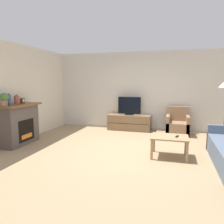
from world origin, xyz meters
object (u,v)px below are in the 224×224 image
armchair (177,125)px  mantel_vase_centre_left (17,100)px  tv (129,107)px  remote (177,136)px  fireplace (20,124)px  potted_plant (4,99)px  coffee_table (170,139)px  tv_stand (129,122)px  mantel_clock (22,101)px  mantel_vase_left (9,100)px

armchair → mantel_vase_centre_left: bearing=-149.0°
tv → armchair: tv is taller
tv → remote: size_ratio=5.09×
fireplace → potted_plant: size_ratio=3.81×
potted_plant → coffee_table: (3.85, 0.58, -0.87)m
coffee_table → remote: remote is taller
potted_plant → tv_stand: bearing=51.1°
fireplace → remote: (4.02, 0.06, -0.07)m
mantel_clock → remote: 4.06m
armchair → fireplace: bearing=-150.0°
mantel_vase_left → remote: 4.10m
mantel_vase_left → coffee_table: 3.96m
mantel_vase_left → coffee_table: size_ratio=0.37×
tv_stand → armchair: 1.62m
mantel_clock → tv_stand: (2.44, 2.39, -0.90)m
fireplace → tv_stand: (2.46, 2.51, -0.29)m
fireplace → mantel_vase_centre_left: 0.66m
fireplace → tv_stand: bearing=45.6°
tv_stand → armchair: armchair is taller
mantel_clock → remote: (4.01, -0.06, -0.68)m
mantel_clock → remote: mantel_clock is taller
potted_plant → tv_stand: potted_plant is taller
tv → remote: 2.93m
potted_plant → armchair: size_ratio=0.37×
mantel_clock → tv: size_ratio=0.19×
mantel_vase_left → remote: size_ratio=1.92×
coffee_table → potted_plant: bearing=-171.5°
fireplace → armchair: bearing=30.0°
fireplace → potted_plant: (0.02, -0.52, 0.72)m
mantel_vase_centre_left → remote: 4.07m
fireplace → mantel_vase_centre_left: size_ratio=4.65×
mantel_clock → tv_stand: 3.53m
fireplace → coffee_table: fireplace is taller
fireplace → tv_stand: 3.53m
remote → coffee_table: bearing=-164.6°
mantel_vase_left → potted_plant: 0.16m
armchair → tv_stand: bearing=174.2°
mantel_vase_left → tv_stand: (2.44, 2.88, -0.96)m
mantel_clock → coffee_table: 3.93m
fireplace → coffee_table: 3.87m
tv → armchair: bearing=-5.7°
mantel_vase_left → mantel_clock: (0.00, 0.49, -0.06)m
mantel_clock → potted_plant: size_ratio=0.46×
mantel_vase_left → coffee_table: (3.85, 0.42, -0.83)m
fireplace → mantel_vase_left: 0.77m
tv_stand → coffee_table: 2.83m
mantel_vase_left → mantel_vase_centre_left: mantel_vase_left is taller
tv_stand → armchair: size_ratio=1.69×
fireplace → coffee_table: bearing=0.8°
coffee_table → mantel_vase_centre_left: bearing=-177.8°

